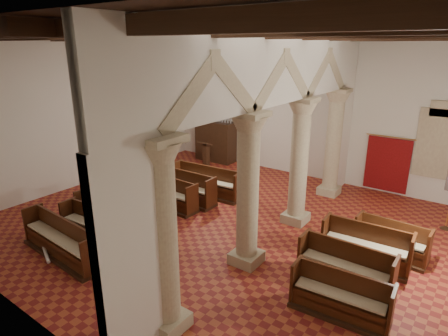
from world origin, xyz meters
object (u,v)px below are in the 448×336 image
nave_pew_0 (62,245)px  aisle_pew_0 (340,302)px  pipe_organ (216,134)px  lectern (206,158)px

nave_pew_0 → aisle_pew_0: nave_pew_0 is taller
pipe_organ → aisle_pew_0: size_ratio=2.07×
pipe_organ → aisle_pew_0: pipe_organ is taller
aisle_pew_0 → nave_pew_0: bearing=-166.9°
pipe_organ → nave_pew_0: bearing=-78.2°
nave_pew_0 → pipe_organ: bearing=105.1°
pipe_organ → lectern: pipe_organ is taller
lectern → nave_pew_0: bearing=-77.4°
nave_pew_0 → lectern: bearing=103.6°
nave_pew_0 → aisle_pew_0: bearing=20.1°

